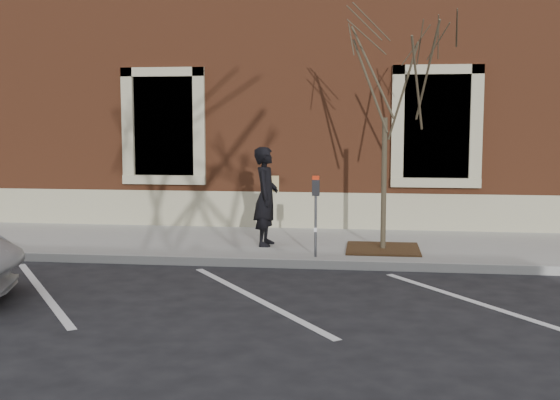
# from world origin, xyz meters

# --- Properties ---
(ground) EXTENTS (120.00, 120.00, 0.00)m
(ground) POSITION_xyz_m (0.00, 0.00, 0.00)
(ground) COLOR #28282B
(ground) RESTS_ON ground
(sidewalk_near) EXTENTS (40.00, 3.50, 0.15)m
(sidewalk_near) POSITION_xyz_m (0.00, 1.75, 0.07)
(sidewalk_near) COLOR #A19F97
(sidewalk_near) RESTS_ON ground
(curb_near) EXTENTS (40.00, 0.12, 0.15)m
(curb_near) POSITION_xyz_m (0.00, -0.05, 0.07)
(curb_near) COLOR #9E9E99
(curb_near) RESTS_ON ground
(parking_stripes) EXTENTS (28.00, 4.40, 0.01)m
(parking_stripes) POSITION_xyz_m (0.00, -2.20, 0.00)
(parking_stripes) COLOR silver
(parking_stripes) RESTS_ON ground
(building_civic) EXTENTS (40.00, 8.62, 8.00)m
(building_civic) POSITION_xyz_m (0.00, 7.74, 4.00)
(building_civic) COLOR brown
(building_civic) RESTS_ON ground
(man) EXTENTS (0.47, 0.70, 1.88)m
(man) POSITION_xyz_m (-0.35, 1.25, 1.09)
(man) COLOR black
(man) RESTS_ON sidewalk_near
(parking_meter) EXTENTS (0.13, 0.10, 1.42)m
(parking_meter) POSITION_xyz_m (0.68, 0.22, 1.14)
(parking_meter) COLOR #595B60
(parking_meter) RESTS_ON sidewalk_near
(tree_grate) EXTENTS (1.33, 1.33, 0.03)m
(tree_grate) POSITION_xyz_m (1.86, 1.07, 0.17)
(tree_grate) COLOR #452E16
(tree_grate) RESTS_ON sidewalk_near
(sapling) EXTENTS (2.65, 2.65, 4.41)m
(sapling) POSITION_xyz_m (1.86, 1.07, 3.24)
(sapling) COLOR #3D3425
(sapling) RESTS_ON sidewalk_near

